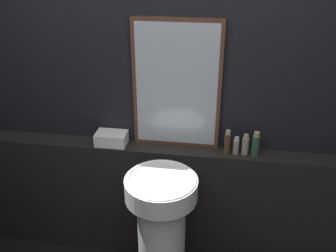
{
  "coord_description": "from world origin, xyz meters",
  "views": [
    {
      "loc": [
        0.4,
        -0.81,
        2.2
      ],
      "look_at": [
        0.08,
        1.3,
        1.13
      ],
      "focal_mm": 40.0,
      "sensor_mm": 36.0,
      "label": 1
    }
  ],
  "objects_px": {
    "pedestal_sink": "(162,229)",
    "conditioner_bottle": "(236,146)",
    "towel_stack": "(112,138)",
    "lotion_bottle": "(245,145)",
    "shampoo_bottle": "(227,142)",
    "mirror": "(177,86)",
    "body_wash_bottle": "(256,144)"
  },
  "relations": [
    {
      "from": "mirror",
      "to": "towel_stack",
      "type": "relative_size",
      "value": 4.07
    },
    {
      "from": "pedestal_sink",
      "to": "conditioner_bottle",
      "type": "bearing_deg",
      "value": 39.0
    },
    {
      "from": "towel_stack",
      "to": "conditioner_bottle",
      "type": "bearing_deg",
      "value": 0.0
    },
    {
      "from": "pedestal_sink",
      "to": "shampoo_bottle",
      "type": "relative_size",
      "value": 5.51
    },
    {
      "from": "shampoo_bottle",
      "to": "body_wash_bottle",
      "type": "distance_m",
      "value": 0.18
    },
    {
      "from": "pedestal_sink",
      "to": "shampoo_bottle",
      "type": "height_order",
      "value": "shampoo_bottle"
    },
    {
      "from": "mirror",
      "to": "conditioner_bottle",
      "type": "distance_m",
      "value": 0.56
    },
    {
      "from": "conditioner_bottle",
      "to": "towel_stack",
      "type": "bearing_deg",
      "value": 180.0
    },
    {
      "from": "mirror",
      "to": "shampoo_bottle",
      "type": "relative_size",
      "value": 5.16
    },
    {
      "from": "mirror",
      "to": "pedestal_sink",
      "type": "bearing_deg",
      "value": -94.64
    },
    {
      "from": "pedestal_sink",
      "to": "body_wash_bottle",
      "type": "relative_size",
      "value": 5.46
    },
    {
      "from": "shampoo_bottle",
      "to": "body_wash_bottle",
      "type": "bearing_deg",
      "value": -0.0
    },
    {
      "from": "towel_stack",
      "to": "conditioner_bottle",
      "type": "distance_m",
      "value": 0.85
    },
    {
      "from": "mirror",
      "to": "body_wash_bottle",
      "type": "bearing_deg",
      "value": -6.54
    },
    {
      "from": "pedestal_sink",
      "to": "conditioner_bottle",
      "type": "distance_m",
      "value": 0.73
    },
    {
      "from": "towel_stack",
      "to": "lotion_bottle",
      "type": "bearing_deg",
      "value": 0.0
    },
    {
      "from": "lotion_bottle",
      "to": "body_wash_bottle",
      "type": "bearing_deg",
      "value": -0.0
    },
    {
      "from": "mirror",
      "to": "lotion_bottle",
      "type": "height_order",
      "value": "mirror"
    },
    {
      "from": "body_wash_bottle",
      "to": "lotion_bottle",
      "type": "bearing_deg",
      "value": 180.0
    },
    {
      "from": "conditioner_bottle",
      "to": "lotion_bottle",
      "type": "xyz_separation_m",
      "value": [
        0.06,
        0.0,
        0.01
      ]
    },
    {
      "from": "shampoo_bottle",
      "to": "mirror",
      "type": "bearing_deg",
      "value": 170.1
    },
    {
      "from": "mirror",
      "to": "conditioner_bottle",
      "type": "bearing_deg",
      "value": -8.5
    },
    {
      "from": "lotion_bottle",
      "to": "shampoo_bottle",
      "type": "bearing_deg",
      "value": 180.0
    },
    {
      "from": "pedestal_sink",
      "to": "mirror",
      "type": "xyz_separation_m",
      "value": [
        0.03,
        0.42,
        0.83
      ]
    },
    {
      "from": "conditioner_bottle",
      "to": "lotion_bottle",
      "type": "relative_size",
      "value": 0.84
    },
    {
      "from": "mirror",
      "to": "body_wash_bottle",
      "type": "distance_m",
      "value": 0.64
    },
    {
      "from": "pedestal_sink",
      "to": "lotion_bottle",
      "type": "relative_size",
      "value": 6.38
    },
    {
      "from": "shampoo_bottle",
      "to": "conditioner_bottle",
      "type": "distance_m",
      "value": 0.06
    },
    {
      "from": "shampoo_bottle",
      "to": "body_wash_bottle",
      "type": "height_order",
      "value": "body_wash_bottle"
    },
    {
      "from": "towel_stack",
      "to": "lotion_bottle",
      "type": "relative_size",
      "value": 1.47
    },
    {
      "from": "towel_stack",
      "to": "conditioner_bottle",
      "type": "xyz_separation_m",
      "value": [
        0.85,
        0.0,
        0.01
      ]
    },
    {
      "from": "body_wash_bottle",
      "to": "shampoo_bottle",
      "type": "bearing_deg",
      "value": 180.0
    }
  ]
}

